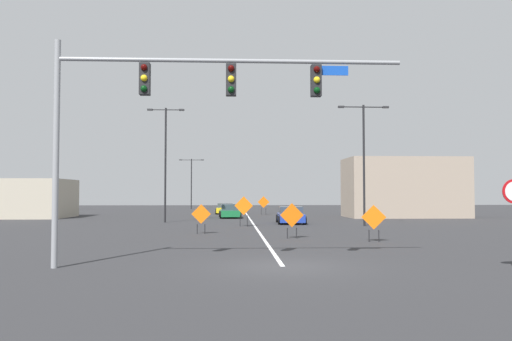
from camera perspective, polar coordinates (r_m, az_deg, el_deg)
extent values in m
plane|color=#2D2D30|center=(17.23, 2.98, -10.57)|extent=(166.99, 166.99, 0.00)
cube|color=white|center=(63.43, -1.18, -4.66)|extent=(0.16, 92.77, 0.01)
cylinder|color=gray|center=(17.95, -21.26, 1.83)|extent=(0.20, 0.20, 7.44)
cylinder|color=gray|center=(17.53, -2.77, 12.03)|extent=(11.37, 0.14, 0.14)
cube|color=black|center=(17.61, -12.20, 9.85)|extent=(0.34, 0.32, 1.05)
sphere|color=#3A0503|center=(17.53, -12.28, 11.09)|extent=(0.22, 0.22, 0.22)
sphere|color=yellow|center=(17.45, -12.29, 9.97)|extent=(0.22, 0.22, 0.22)
sphere|color=black|center=(17.38, -12.30, 8.84)|extent=(0.22, 0.22, 0.22)
cube|color=black|center=(17.38, -2.77, 9.97)|extent=(0.34, 0.32, 1.05)
sphere|color=#3A0503|center=(17.29, -2.77, 11.22)|extent=(0.22, 0.22, 0.22)
sphere|color=yellow|center=(17.21, -2.77, 10.09)|extent=(0.22, 0.22, 0.22)
sphere|color=black|center=(17.14, -2.78, 8.95)|extent=(0.22, 0.22, 0.22)
cube|color=black|center=(17.60, 6.66, 9.82)|extent=(0.34, 0.32, 1.05)
sphere|color=#3A0503|center=(17.52, 6.74, 11.05)|extent=(0.22, 0.22, 0.22)
sphere|color=yellow|center=(17.44, 6.75, 9.94)|extent=(0.22, 0.22, 0.22)
sphere|color=black|center=(17.37, 6.76, 8.81)|extent=(0.22, 0.22, 0.22)
cube|color=#1447B7|center=(17.78, 8.41, 10.88)|extent=(1.10, 0.03, 0.32)
cylinder|color=black|center=(42.83, -9.99, 0.61)|extent=(0.16, 0.16, 9.41)
cylinder|color=black|center=(43.40, -10.80, 6.63)|extent=(1.30, 0.08, 0.08)
cube|color=#262628|center=(43.49, -11.65, 6.61)|extent=(0.44, 0.24, 0.14)
cylinder|color=black|center=(43.23, -9.09, 6.65)|extent=(1.30, 0.08, 0.08)
cube|color=#262628|center=(43.17, -8.23, 6.66)|extent=(0.44, 0.24, 0.14)
cylinder|color=black|center=(77.29, -7.17, -1.48)|extent=(0.16, 0.16, 7.47)
cylinder|color=black|center=(77.50, -7.75, 1.17)|extent=(1.62, 0.08, 0.08)
cube|color=#262628|center=(77.58, -8.35, 1.17)|extent=(0.44, 0.24, 0.14)
cylinder|color=black|center=(77.38, -6.56, 1.17)|extent=(1.62, 0.08, 0.08)
cube|color=#262628|center=(77.33, -5.96, 1.17)|extent=(0.44, 0.24, 0.14)
cylinder|color=black|center=(38.56, 11.86, 0.58)|extent=(0.16, 0.16, 8.89)
cylinder|color=black|center=(38.82, 10.60, 6.93)|extent=(1.66, 0.08, 0.08)
cube|color=#262628|center=(38.64, 9.40, 6.97)|extent=(0.44, 0.24, 0.14)
cylinder|color=black|center=(39.24, 12.99, 6.85)|extent=(1.66, 0.08, 0.08)
cube|color=#262628|center=(39.47, 14.16, 6.81)|extent=(0.44, 0.24, 0.14)
cube|color=orange|center=(30.64, -6.10, -4.81)|extent=(1.16, 0.08, 1.16)
cylinder|color=black|center=(30.71, -6.52, -6.45)|extent=(0.05, 0.05, 0.57)
cylinder|color=black|center=(30.67, -5.68, -6.46)|extent=(0.05, 0.05, 0.57)
cube|color=orange|center=(57.19, 0.84, -3.51)|extent=(1.31, 0.07, 1.31)
cylinder|color=black|center=(57.19, 0.59, -4.55)|extent=(0.05, 0.05, 0.72)
cylinder|color=black|center=(57.24, 1.09, -4.54)|extent=(0.05, 0.05, 0.72)
cube|color=orange|center=(27.48, 3.99, -4.96)|extent=(1.28, 0.22, 1.29)
cylinder|color=black|center=(27.47, 3.49, -6.94)|extent=(0.05, 0.05, 0.57)
cylinder|color=black|center=(27.60, 4.51, -6.92)|extent=(0.05, 0.05, 0.57)
cube|color=orange|center=(37.13, -1.37, -3.91)|extent=(1.32, 0.36, 1.35)
cylinder|color=black|center=(37.23, -1.77, -5.60)|extent=(0.05, 0.05, 0.80)
cylinder|color=black|center=(37.12, -0.97, -5.61)|extent=(0.05, 0.05, 0.80)
cube|color=orange|center=(26.23, 12.90, -5.05)|extent=(1.19, 0.32, 1.21)
cylinder|color=black|center=(26.28, 12.40, -7.07)|extent=(0.05, 0.05, 0.59)
cylinder|color=black|center=(26.30, 13.44, -7.05)|extent=(0.05, 0.05, 0.59)
cube|color=#196B38|center=(50.04, -2.92, -4.73)|extent=(2.01, 4.47, 0.58)
cube|color=#333D47|center=(50.24, -2.93, -4.05)|extent=(1.72, 2.12, 0.59)
cylinder|color=black|center=(48.48, -3.90, -4.96)|extent=(0.25, 0.65, 0.64)
cylinder|color=black|center=(48.57, -1.78, -4.96)|extent=(0.25, 0.65, 0.64)
cylinder|color=black|center=(51.55, -4.00, -4.81)|extent=(0.25, 0.65, 0.64)
cylinder|color=black|center=(51.63, -2.00, -4.81)|extent=(0.25, 0.65, 0.64)
cube|color=gold|center=(59.42, -3.42, -4.39)|extent=(1.98, 4.02, 0.56)
cube|color=#333D47|center=(59.60, -3.41, -3.87)|extent=(1.74, 1.99, 0.50)
cylinder|color=black|center=(58.07, -4.40, -4.54)|extent=(0.23, 0.64, 0.64)
cylinder|color=black|center=(58.00, -2.54, -4.55)|extent=(0.23, 0.64, 0.64)
cylinder|color=black|center=(60.85, -4.26, -4.45)|extent=(0.23, 0.64, 0.64)
cylinder|color=black|center=(60.78, -2.48, -4.46)|extent=(0.23, 0.64, 0.64)
cube|color=#1E389E|center=(40.86, 3.85, -5.21)|extent=(2.07, 4.27, 0.62)
cube|color=#333D47|center=(40.63, 3.88, -4.39)|extent=(1.81, 2.19, 0.56)
cylinder|color=black|center=(42.42, 5.00, -5.31)|extent=(0.24, 0.65, 0.64)
cylinder|color=black|center=(42.27, 2.38, -5.33)|extent=(0.24, 0.65, 0.64)
cylinder|color=black|center=(39.49, 5.43, -5.52)|extent=(0.24, 0.65, 0.64)
cylinder|color=black|center=(39.33, 2.62, -5.54)|extent=(0.24, 0.65, 0.64)
cube|color=gray|center=(53.17, 16.07, -1.83)|extent=(11.45, 5.91, 5.86)
cube|color=#B2A893|center=(55.54, -25.51, -2.81)|extent=(11.02, 7.21, 3.74)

